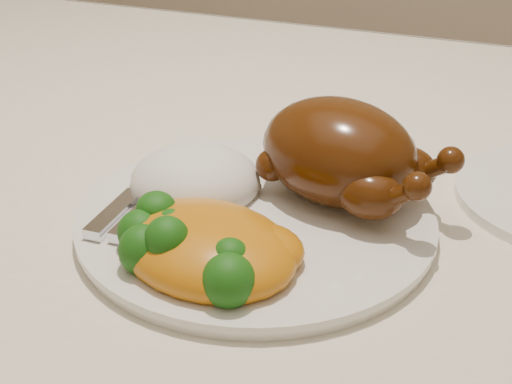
% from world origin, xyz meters
% --- Properties ---
extents(dining_table, '(1.60, 0.90, 0.76)m').
position_xyz_m(dining_table, '(0.00, 0.00, 0.67)').
color(dining_table, brown).
rests_on(dining_table, floor).
extents(tablecloth, '(1.73, 1.03, 0.18)m').
position_xyz_m(tablecloth, '(0.00, 0.00, 0.74)').
color(tablecloth, silver).
rests_on(tablecloth, dining_table).
extents(dinner_plate, '(0.34, 0.34, 0.01)m').
position_xyz_m(dinner_plate, '(0.10, -0.08, 0.77)').
color(dinner_plate, white).
rests_on(dinner_plate, tablecloth).
extents(roast_chicken, '(0.18, 0.14, 0.09)m').
position_xyz_m(roast_chicken, '(0.15, -0.03, 0.82)').
color(roast_chicken, '#472207').
rests_on(roast_chicken, dinner_plate).
extents(rice_mound, '(0.14, 0.13, 0.06)m').
position_xyz_m(rice_mound, '(0.03, -0.07, 0.79)').
color(rice_mound, white).
rests_on(rice_mound, dinner_plate).
extents(mac_and_cheese, '(0.17, 0.15, 0.06)m').
position_xyz_m(mac_and_cheese, '(0.09, -0.16, 0.79)').
color(mac_and_cheese, orange).
rests_on(mac_and_cheese, dinner_plate).
extents(cutlery, '(0.03, 0.18, 0.01)m').
position_xyz_m(cutlery, '(0.00, -0.11, 0.79)').
color(cutlery, silver).
rests_on(cutlery, dinner_plate).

